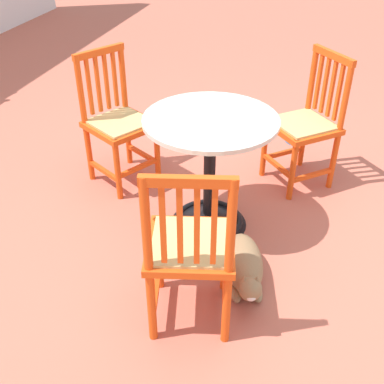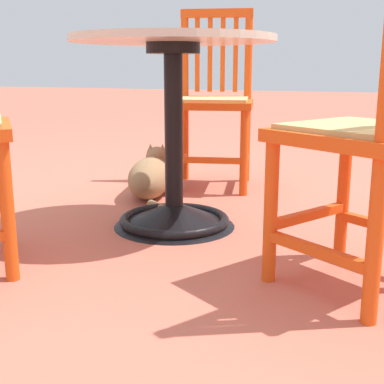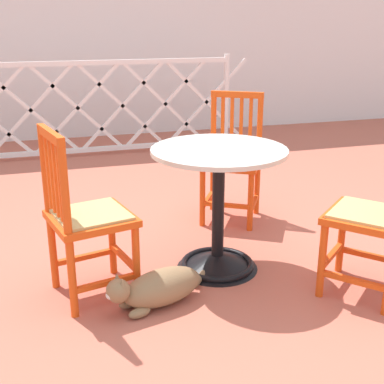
{
  "view_description": "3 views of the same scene",
  "coord_description": "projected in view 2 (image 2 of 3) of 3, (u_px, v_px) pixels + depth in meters",
  "views": [
    {
      "loc": [
        -2.21,
        -0.4,
        1.85
      ],
      "look_at": [
        -0.04,
        0.21,
        0.32
      ],
      "focal_mm": 44.25,
      "sensor_mm": 36.0,
      "label": 1
    },
    {
      "loc": [
        1.95,
        0.92,
        0.62
      ],
      "look_at": [
        0.23,
        0.26,
        0.18
      ],
      "focal_mm": 49.12,
      "sensor_mm": 36.0,
      "label": 2
    },
    {
      "loc": [
        -0.82,
        -2.45,
        1.42
      ],
      "look_at": [
        -0.02,
        0.23,
        0.46
      ],
      "focal_mm": 48.05,
      "sensor_mm": 36.0,
      "label": 3
    }
  ],
  "objects": [
    {
      "name": "ground_plane",
      "position": [
        154.0,
        215.0,
        2.24
      ],
      "size": [
        24.0,
        24.0,
        0.0
      ],
      "primitive_type": "plane",
      "color": "#BC604C"
    },
    {
      "name": "orange_chair_by_planter",
      "position": [
        213.0,
        103.0,
        2.71
      ],
      "size": [
        0.48,
        0.48,
        0.91
      ],
      "color": "#E04C14",
      "rests_on": "ground_plane"
    },
    {
      "name": "orange_chair_facing_out",
      "position": [
        372.0,
        137.0,
        1.41
      ],
      "size": [
        0.55,
        0.55,
        0.91
      ],
      "color": "#E04C14",
      "rests_on": "ground_plane"
    },
    {
      "name": "tabby_cat",
      "position": [
        151.0,
        176.0,
        2.57
      ],
      "size": [
        0.66,
        0.44,
        0.23
      ],
      "color": "#8E704C",
      "rests_on": "ground_plane"
    },
    {
      "name": "cafe_table",
      "position": [
        174.0,
        155.0,
        2.03
      ],
      "size": [
        0.76,
        0.76,
        0.73
      ],
      "color": "black",
      "rests_on": "ground_plane"
    }
  ]
}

